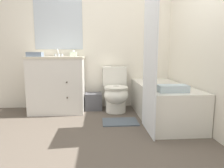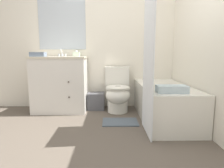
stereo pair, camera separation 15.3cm
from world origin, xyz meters
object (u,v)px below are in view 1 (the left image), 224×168
(sink_faucet, at_px, (59,54))
(hand_towel_folded, at_px, (35,54))
(bath_mat, at_px, (120,122))
(tissue_box, at_px, (74,54))
(bathtub, at_px, (162,101))
(vanity_cabinet, at_px, (58,84))
(bath_towel_folded, at_px, (172,88))
(wastebasket, at_px, (94,101))
(toilet, at_px, (116,92))

(sink_faucet, bearing_deg, hand_towel_folded, -127.87)
(hand_towel_folded, relative_size, bath_mat, 0.45)
(tissue_box, bearing_deg, bathtub, -25.66)
(vanity_cabinet, bearing_deg, bath_mat, -33.22)
(hand_towel_folded, height_order, bath_towel_folded, hand_towel_folded)
(bathtub, height_order, bath_mat, bathtub)
(wastebasket, distance_m, tissue_box, 0.87)
(toilet, xyz_separation_m, bath_towel_folded, (0.58, -0.93, 0.21))
(hand_towel_folded, distance_m, bath_mat, 1.61)
(sink_faucet, xyz_separation_m, bath_mat, (0.95, -0.81, -0.93))
(sink_faucet, bearing_deg, vanity_cabinet, -90.00)
(vanity_cabinet, relative_size, hand_towel_folded, 4.08)
(vanity_cabinet, xyz_separation_m, toilet, (0.94, -0.07, -0.14))
(toilet, height_order, tissue_box, tissue_box)
(bathtub, distance_m, bath_towel_folded, 0.61)
(toilet, height_order, bathtub, toilet)
(bath_towel_folded, bearing_deg, bath_mat, 146.13)
(toilet, xyz_separation_m, bathtub, (0.65, -0.40, -0.07))
(sink_faucet, xyz_separation_m, wastebasket, (0.58, -0.12, -0.79))
(bathtub, xyz_separation_m, bath_towel_folded, (-0.07, -0.53, 0.29))
(wastebasket, bearing_deg, vanity_cabinet, -173.77)
(tissue_box, bearing_deg, bath_towel_folded, -42.77)
(vanity_cabinet, height_order, toilet, vanity_cabinet)
(bath_towel_folded, xyz_separation_m, bath_mat, (-0.57, 0.38, -0.53))
(bathtub, bearing_deg, vanity_cabinet, 163.44)
(bathtub, bearing_deg, hand_towel_folded, 171.00)
(toilet, distance_m, tissue_box, 0.96)
(bath_mat, bearing_deg, tissue_box, 131.47)
(hand_towel_folded, height_order, bath_mat, hand_towel_folded)
(bathtub, distance_m, tissue_box, 1.64)
(toilet, bearing_deg, hand_towel_folded, -175.19)
(tissue_box, height_order, bath_mat, tissue_box)
(vanity_cabinet, xyz_separation_m, hand_towel_folded, (-0.28, -0.18, 0.47))
(wastebasket, height_order, hand_towel_folded, hand_towel_folded)
(sink_faucet, xyz_separation_m, hand_towel_folded, (-0.28, -0.36, -0.00))
(toilet, height_order, bath_towel_folded, toilet)
(bathtub, bearing_deg, wastebasket, 152.08)
(tissue_box, bearing_deg, vanity_cabinet, -145.44)
(tissue_box, relative_size, hand_towel_folded, 0.52)
(vanity_cabinet, height_order, sink_faucet, sink_faucet)
(bath_towel_folded, bearing_deg, toilet, 122.01)
(wastebasket, distance_m, bath_mat, 0.79)
(vanity_cabinet, distance_m, sink_faucet, 0.51)
(toilet, bearing_deg, bath_towel_folded, -57.99)
(hand_towel_folded, bearing_deg, wastebasket, 15.57)
(sink_faucet, distance_m, toilet, 1.15)
(sink_faucet, distance_m, wastebasket, 0.99)
(toilet, bearing_deg, tissue_box, 160.45)
(tissue_box, height_order, bath_towel_folded, tissue_box)
(toilet, bearing_deg, vanity_cabinet, 175.52)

